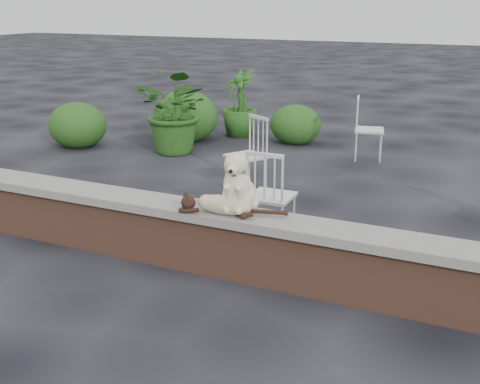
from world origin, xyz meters
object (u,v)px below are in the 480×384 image
at_px(potted_plant_b, 239,103).
at_px(cat, 223,204).
at_px(dog, 239,180).
at_px(chair_b, 246,155).
at_px(chair_c, 271,195).
at_px(potted_plant_a, 177,111).
at_px(chair_e, 369,129).

bearing_deg(potted_plant_b, cat, -66.35).
height_order(cat, potted_plant_b, potted_plant_b).
bearing_deg(potted_plant_b, dog, -64.96).
bearing_deg(dog, cat, -127.87).
bearing_deg(chair_b, cat, -39.67).
relative_size(chair_c, potted_plant_b, 0.80).
bearing_deg(cat, chair_c, 77.40).
bearing_deg(chair_c, potted_plant_a, -46.31).
bearing_deg(chair_e, chair_c, 164.50).
relative_size(chair_e, potted_plant_a, 0.70).
relative_size(dog, chair_c, 0.58).
distance_m(chair_e, chair_b, 2.44).
distance_m(cat, potted_plant_b, 5.64).
height_order(cat, chair_e, chair_e).
bearing_deg(chair_c, cat, 85.95).
relative_size(dog, chair_b, 0.58).
distance_m(cat, potted_plant_a, 4.50).
bearing_deg(potted_plant_a, cat, -54.29).
height_order(dog, chair_e, dog).
height_order(chair_e, potted_plant_a, potted_plant_a).
bearing_deg(chair_b, dog, -36.58).
distance_m(chair_b, potted_plant_a, 2.25).
relative_size(cat, chair_c, 1.16).
bearing_deg(chair_b, potted_plant_b, 146.90).
xyz_separation_m(chair_c, potted_plant_a, (-2.67, 2.68, 0.20)).
bearing_deg(chair_e, potted_plant_a, 93.89).
relative_size(chair_e, chair_c, 1.00).
xyz_separation_m(cat, potted_plant_b, (-2.26, 5.16, -0.09)).
distance_m(chair_e, potted_plant_b, 2.54).
bearing_deg(chair_c, chair_e, -93.58).
relative_size(cat, potted_plant_b, 0.93).
bearing_deg(potted_plant_a, chair_c, -45.06).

